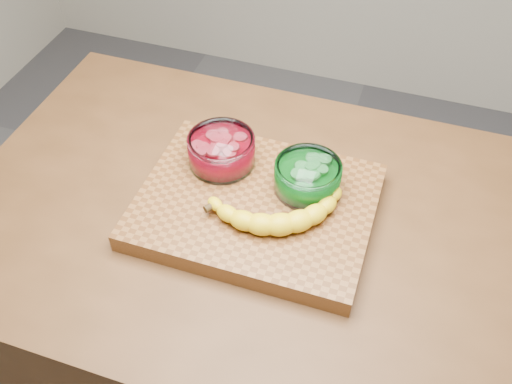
% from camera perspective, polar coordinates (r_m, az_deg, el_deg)
% --- Properties ---
extents(counter, '(1.20, 0.80, 0.90)m').
position_cam_1_polar(counter, '(1.50, 0.00, -13.49)').
color(counter, '#503018').
rests_on(counter, ground).
extents(cutting_board, '(0.45, 0.35, 0.04)m').
position_cam_1_polar(cutting_board, '(1.11, 0.00, -1.41)').
color(cutting_board, brown).
rests_on(cutting_board, counter).
extents(bowl_red, '(0.14, 0.14, 0.06)m').
position_cam_1_polar(bowl_red, '(1.15, -3.46, 4.16)').
color(bowl_red, white).
rests_on(bowl_red, cutting_board).
extents(bowl_green, '(0.13, 0.13, 0.06)m').
position_cam_1_polar(bowl_green, '(1.10, 5.18, 1.52)').
color(bowl_green, white).
rests_on(bowl_green, cutting_board).
extents(banana, '(0.27, 0.18, 0.04)m').
position_cam_1_polar(banana, '(1.07, 1.81, -1.11)').
color(banana, yellow).
rests_on(banana, cutting_board).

